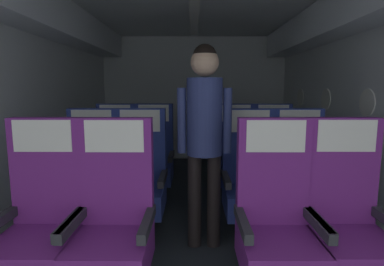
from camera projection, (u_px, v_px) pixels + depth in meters
ground at (194, 221)px, 3.07m from camera, size 3.52×5.87×0.02m
fuselage_shell at (195, 56)px, 3.09m from camera, size 3.40×5.52×2.26m
seat_a_left_window at (41, 225)px, 1.91m from camera, size 0.49×0.51×1.11m
seat_a_left_aisle at (114, 226)px, 1.90m from camera, size 0.49×0.51×1.11m
seat_a_right_aisle at (348, 225)px, 1.91m from camera, size 0.49×0.51×1.11m
seat_a_right_window at (276, 226)px, 1.89m from camera, size 0.49×0.51×1.11m
seat_b_left_window at (91, 181)px, 2.80m from camera, size 0.49×0.51×1.11m
seat_b_left_aisle at (140, 181)px, 2.81m from camera, size 0.49×0.51×1.11m
seat_b_right_aisle at (300, 182)px, 2.79m from camera, size 0.49×0.51×1.11m
seat_b_right_window at (249, 182)px, 2.78m from camera, size 0.49×0.51×1.11m
seat_c_left_window at (115, 159)px, 3.67m from camera, size 0.49×0.51×1.11m
seat_c_left_aisle at (153, 159)px, 3.69m from camera, size 0.49×0.51×1.11m
seat_c_right_aisle at (274, 159)px, 3.67m from camera, size 0.49×0.51×1.11m
seat_c_right_window at (235, 159)px, 3.67m from camera, size 0.49×0.51×1.11m
flight_attendant at (204, 125)px, 2.44m from camera, size 0.43×0.28×1.63m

